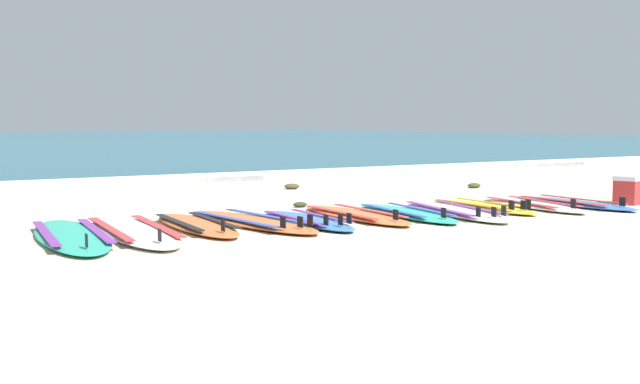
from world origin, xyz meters
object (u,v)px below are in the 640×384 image
object	(u,v)px
cooler_box	(630,190)
surfboard_0	(71,235)
surfboard_1	(133,231)
surfboard_2	(196,225)
surfboard_7	(454,211)
surfboard_10	(572,203)
surfboard_9	(532,205)
surfboard_8	(482,206)
surfboard_5	(355,215)
surfboard_3	(251,221)
surfboard_6	(406,213)
surfboard_4	(307,220)

from	to	relation	value
cooler_box	surfboard_0	bearing A→B (deg)	173.25
surfboard_1	surfboard_2	world-z (taller)	same
surfboard_7	surfboard_10	xyz separation A→B (m)	(1.95, -0.15, -0.00)
surfboard_9	surfboard_10	distance (m)	0.62
surfboard_7	surfboard_8	world-z (taller)	same
surfboard_2	surfboard_10	xyz separation A→B (m)	(5.08, -0.68, 0.00)
surfboard_0	surfboard_1	bearing A→B (deg)	-1.29
surfboard_0	surfboard_9	distance (m)	5.81
surfboard_7	surfboard_0	bearing A→B (deg)	174.29
surfboard_1	surfboard_10	distance (m)	5.82
surfboard_1	surfboard_5	world-z (taller)	same
surfboard_9	cooler_box	distance (m)	1.52
surfboard_9	cooler_box	xyz separation A→B (m)	(1.45, -0.41, 0.16)
surfboard_3	surfboard_9	size ratio (longest dim) A/B	1.16
surfboard_6	cooler_box	distance (m)	3.46
cooler_box	surfboard_1	bearing A→B (deg)	172.76
surfboard_0	surfboard_8	bearing A→B (deg)	-2.92
surfboard_1	surfboard_0	bearing A→B (deg)	178.71
surfboard_3	surfboard_5	bearing A→B (deg)	-5.41
surfboard_2	surfboard_8	world-z (taller)	same
surfboard_10	surfboard_9	bearing A→B (deg)	166.94
surfboard_10	cooler_box	xyz separation A→B (m)	(0.85, -0.27, 0.16)
surfboard_5	surfboard_6	distance (m)	0.64
surfboard_2	surfboard_6	world-z (taller)	same
surfboard_6	cooler_box	size ratio (longest dim) A/B	4.16
surfboard_7	surfboard_8	xyz separation A→B (m)	(0.64, 0.18, 0.00)
surfboard_8	surfboard_3	bearing A→B (deg)	174.91
surfboard_2	cooler_box	world-z (taller)	cooler_box
surfboard_7	cooler_box	distance (m)	2.83
surfboard_7	surfboard_9	distance (m)	1.35
surfboard_7	surfboard_2	bearing A→B (deg)	170.39
surfboard_2	surfboard_7	distance (m)	3.17
surfboard_3	surfboard_6	bearing A→B (deg)	-9.09
surfboard_1	surfboard_6	size ratio (longest dim) A/B	1.23
surfboard_1	surfboard_5	distance (m)	2.62
surfboard_9	surfboard_2	bearing A→B (deg)	173.18
surfboard_0	surfboard_6	size ratio (longest dim) A/B	1.20
surfboard_0	cooler_box	xyz separation A→B (m)	(7.25, -0.86, 0.16)
surfboard_0	surfboard_5	size ratio (longest dim) A/B	1.17
surfboard_7	surfboard_10	bearing A→B (deg)	-4.28
surfboard_2	surfboard_4	world-z (taller)	same
surfboard_0	surfboard_10	distance (m)	6.43
surfboard_3	surfboard_0	bearing A→B (deg)	-179.38
surfboard_5	surfboard_4	bearing A→B (deg)	-170.04
surfboard_5	surfboard_9	distance (m)	2.59
surfboard_0	surfboard_8	size ratio (longest dim) A/B	1.33
surfboard_8	surfboard_9	xyz separation A→B (m)	(0.71, -0.19, -0.00)
surfboard_3	surfboard_10	distance (m)	4.51
surfboard_1	surfboard_8	bearing A→B (deg)	-3.15
surfboard_4	surfboard_9	distance (m)	3.31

